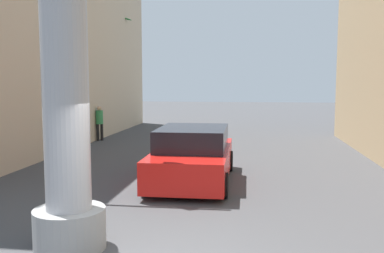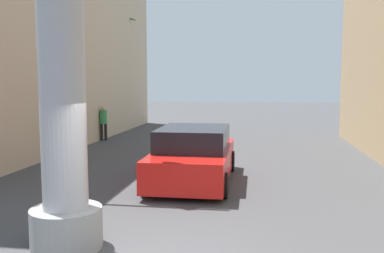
# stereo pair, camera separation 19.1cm
# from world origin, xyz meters

# --- Properties ---
(ground_plane) EXTENTS (87.02, 87.02, 0.00)m
(ground_plane) POSITION_xyz_m (0.00, 10.00, 0.00)
(ground_plane) COLOR #424244
(building_left) EXTENTS (7.78, 19.97, 10.61)m
(building_left) POSITION_xyz_m (-9.76, 12.94, 5.31)
(building_left) COLOR #C6B293
(building_left) RESTS_ON ground
(traffic_light_mast) EXTENTS (5.47, 0.32, 5.82)m
(traffic_light_mast) POSITION_xyz_m (-4.82, 4.67, 4.14)
(traffic_light_mast) COLOR #333333
(traffic_light_mast) RESTS_ON ground
(car_lead) EXTENTS (2.20, 4.67, 1.56)m
(car_lead) POSITION_xyz_m (-0.15, 6.06, 0.74)
(car_lead) COLOR black
(car_lead) RESTS_ON ground
(palm_tree_far_left) EXTENTS (2.99, 3.08, 6.95)m
(palm_tree_far_left) POSITION_xyz_m (-7.08, 18.74, 4.42)
(palm_tree_far_left) COLOR brown
(palm_tree_far_left) RESTS_ON ground
(pedestrian_far_left) EXTENTS (0.48, 0.48, 1.68)m
(pedestrian_far_left) POSITION_xyz_m (-5.76, 13.83, 0.98)
(pedestrian_far_left) COLOR black
(pedestrian_far_left) RESTS_ON ground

